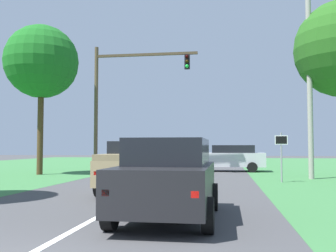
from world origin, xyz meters
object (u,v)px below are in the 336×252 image
object	(u,v)px
pickup_truck_lead	(138,166)
keep_moving_sign	(281,150)
traffic_light	(121,90)
utility_pole_right	(310,81)
red_suv_near	(169,176)
extra_tree_1	(42,62)
crossing_suv_far	(231,158)

from	to	relation	value
pickup_truck_lead	keep_moving_sign	xyz separation A→B (m)	(5.87, 4.95, 0.55)
traffic_light	utility_pole_right	distance (m)	11.32
red_suv_near	extra_tree_1	xyz separation A→B (m)	(-9.93, 13.14, 5.96)
keep_moving_sign	utility_pole_right	xyz separation A→B (m)	(1.82, 2.18, 3.66)
pickup_truck_lead	crossing_suv_far	bearing A→B (deg)	74.60
crossing_suv_far	extra_tree_1	size ratio (longest dim) A/B	0.52
traffic_light	red_suv_near	bearing A→B (deg)	-70.15
red_suv_near	utility_pole_right	bearing A→B (deg)	64.49
pickup_truck_lead	red_suv_near	bearing A→B (deg)	-69.30
traffic_light	utility_pole_right	world-z (taller)	utility_pole_right
utility_pole_right	red_suv_near	bearing A→B (deg)	-115.51
keep_moving_sign	pickup_truck_lead	bearing A→B (deg)	-139.87
crossing_suv_far	traffic_light	bearing A→B (deg)	-153.75
crossing_suv_far	red_suv_near	bearing A→B (deg)	-95.33
pickup_truck_lead	keep_moving_sign	world-z (taller)	keep_moving_sign
crossing_suv_far	extra_tree_1	xyz separation A→B (m)	(-11.61, -4.85, 6.00)
red_suv_near	utility_pole_right	distance (m)	14.10
keep_moving_sign	crossing_suv_far	distance (m)	8.37
pickup_truck_lead	utility_pole_right	distance (m)	11.30
traffic_light	utility_pole_right	size ratio (longest dim) A/B	0.79
red_suv_near	pickup_truck_lead	xyz separation A→B (m)	(-1.90, 5.01, -0.02)
keep_moving_sign	utility_pole_right	bearing A→B (deg)	50.20
keep_moving_sign	crossing_suv_far	world-z (taller)	keep_moving_sign
extra_tree_1	utility_pole_right	bearing A→B (deg)	-3.59
keep_moving_sign	extra_tree_1	bearing A→B (deg)	167.16
crossing_suv_far	extra_tree_1	distance (m)	13.94
traffic_light	extra_tree_1	size ratio (longest dim) A/B	0.88
pickup_truck_lead	traffic_light	bearing A→B (deg)	109.41
pickup_truck_lead	utility_pole_right	world-z (taller)	utility_pole_right
traffic_light	pickup_truck_lead	bearing A→B (deg)	-70.59
crossing_suv_far	keep_moving_sign	bearing A→B (deg)	-74.00
crossing_suv_far	utility_pole_right	xyz separation A→B (m)	(4.12, -5.84, 4.22)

